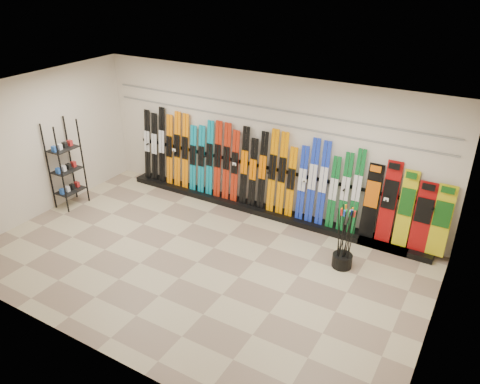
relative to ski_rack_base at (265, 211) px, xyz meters
The scene contains 13 objects.
floor 2.29m from the ski_rack_base, 95.64° to the right, with size 8.00×8.00×0.00m, color gray.
back_wall 1.47m from the ski_rack_base, 135.64° to the left, with size 8.00×8.00×0.00m, color beige.
left_wall 5.01m from the ski_rack_base, 151.65° to the right, with size 5.00×5.00×0.00m, color beige.
right_wall 4.64m from the ski_rack_base, 31.13° to the right, with size 5.00×5.00×0.00m, color beige.
ceiling 3.73m from the ski_rack_base, 95.64° to the right, with size 8.00×8.00×0.00m, color silver.
ski_rack_base is the anchor object (origin of this frame).
skis 1.14m from the ski_rack_base, behind, with size 5.38×0.21×1.82m.
snowboards 2.97m from the ski_rack_base, ahead, with size 1.59×0.25×1.60m.
accessory_rack 4.48m from the ski_rack_base, 155.13° to the right, with size 0.40×0.60×1.97m, color black.
pole_bin 2.36m from the ski_rack_base, 26.59° to the right, with size 0.36×0.36×0.25m, color black.
ski_poles 2.45m from the ski_rack_base, 27.02° to the right, with size 0.32×0.29×1.18m.
slatwall_rail_0 1.96m from the ski_rack_base, 138.37° to the left, with size 7.60×0.02×0.03m, color gray.
slatwall_rail_1 2.26m from the ski_rack_base, 138.37° to the left, with size 7.60×0.02×0.03m, color gray.
Camera 1 is at (4.27, -5.74, 5.02)m, focal length 35.00 mm.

